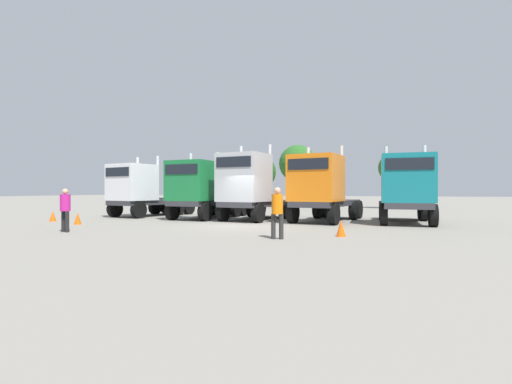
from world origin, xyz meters
TOP-DOWN VIEW (x-y plane):
  - ground at (0.00, 0.00)m, footprint 200.00×200.00m
  - semi_truck_white at (-8.43, 3.79)m, footprint 3.66×6.20m
  - semi_truck_green at (-3.77, 3.14)m, footprint 3.02×6.33m
  - semi_truck_silver at (-0.55, 3.00)m, footprint 3.38×6.10m
  - semi_truck_orange at (3.45, 3.22)m, footprint 3.53×6.62m
  - semi_truck_teal at (7.74, 3.55)m, footprint 2.70×6.00m
  - visitor_in_hivis at (3.13, -4.24)m, footprint 0.46×0.45m
  - visitor_with_camera at (-5.73, -4.93)m, footprint 0.49×0.49m
  - traffic_cone_near at (-10.71, -0.94)m, footprint 0.36×0.36m
  - traffic_cone_mid at (5.18, -2.78)m, footprint 0.36×0.36m
  - traffic_cone_far at (-7.95, -1.99)m, footprint 0.36×0.36m
  - oak_far_left at (-6.04, 20.78)m, footprint 3.83×3.83m
  - oak_far_centre at (-1.55, 19.85)m, footprint 3.69×3.69m
  - oak_far_right at (7.48, 21.00)m, footprint 2.81×2.81m

SIDE VIEW (x-z plane):
  - ground at x=0.00m, z-range 0.00..0.00m
  - traffic_cone_near at x=-10.71m, z-range 0.00..0.59m
  - traffic_cone_far at x=-7.95m, z-range 0.00..0.60m
  - traffic_cone_mid at x=5.18m, z-range 0.00..0.62m
  - visitor_with_camera at x=-5.73m, z-range 0.15..1.94m
  - visitor_in_hivis at x=3.13m, z-range 0.15..1.98m
  - semi_truck_white at x=-8.43m, z-range -0.22..3.75m
  - semi_truck_green at x=-3.77m, z-range -0.23..3.78m
  - semi_truck_teal at x=7.74m, z-range -0.19..3.89m
  - semi_truck_orange at x=3.45m, z-range -0.21..3.93m
  - semi_truck_silver at x=-0.55m, z-range -0.23..4.12m
  - oak_far_left at x=-6.04m, z-range 0.87..6.46m
  - oak_far_right at x=7.48m, z-range 1.20..6.48m
  - oak_far_centre at x=-1.55m, z-range 1.26..7.51m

